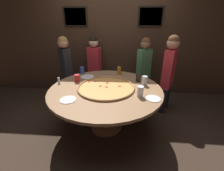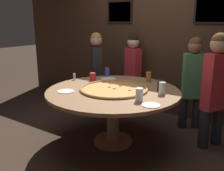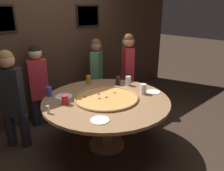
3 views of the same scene
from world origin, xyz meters
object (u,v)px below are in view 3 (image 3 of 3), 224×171
Objects in this scene: drink_cup_near_right at (65,100)px; diner_centre_back at (39,81)px; dining_table at (106,106)px; drink_cup_far_right at (88,80)px; drink_cup_beside_pizza at (128,81)px; diner_far_right at (97,70)px; drink_cup_centre_back at (49,91)px; diner_far_left at (12,95)px; giant_pizza at (106,98)px; diner_side_right at (128,68)px; condiment_shaker at (48,110)px; white_plate_near_front at (64,96)px; white_plate_far_back at (153,92)px; white_plate_left_side at (100,120)px; drink_cup_by_shaker at (143,89)px; drink_cup_far_left at (118,80)px.

drink_cup_near_right is 1.00m from diner_centre_back.
dining_table is 0.70m from drink_cup_far_right.
diner_centre_back is (-1.00, 1.05, -0.04)m from drink_cup_beside_pizza.
diner_far_right is at bearing -169.69° from diner_centre_back.
drink_cup_centre_back is at bearing 92.33° from drink_cup_near_right.
giant_pizza is at bearing -175.75° from diner_far_left.
drink_cup_far_right is (-0.42, 0.48, -0.00)m from drink_cup_beside_pizza.
diner_far_left is (-2.04, 0.23, -0.03)m from diner_side_right.
diner_centre_back is (-0.39, 1.22, 0.16)m from dining_table.
drink_cup_beside_pizza is 0.11× the size of diner_centre_back.
condiment_shaker is (-0.28, -0.09, -0.01)m from drink_cup_near_right.
drink_cup_near_right is 0.09× the size of diner_far_right.
diner_far_right is (1.09, 0.62, 0.04)m from white_plate_near_front.
drink_cup_centre_back reaches higher than dining_table.
diner_centre_back is at bearing 135.53° from drink_cup_far_right.
white_plate_far_back is 0.14× the size of diner_side_right.
drink_cup_beside_pizza reaches higher than drink_cup_near_right.
white_plate_far_back is at bearing 5.29° from diner_side_right.
dining_table is 13.83× the size of drink_cup_near_right.
diner_centre_back reaches higher than white_plate_far_back.
drink_cup_near_right is at bearing 170.19° from diner_far_left.
drink_cup_near_right is (-0.50, 0.22, 0.18)m from dining_table.
white_plate_left_side is at bearing -84.71° from drink_cup_near_right.
white_plate_left_side is 0.14× the size of diner_side_right.
diner_centre_back is (-0.40, 1.21, 0.02)m from giant_pizza.
dining_table is 1.29m from diner_far_right.
giant_pizza reaches higher than white_plate_near_front.
drink_cup_far_right is 0.10× the size of diner_centre_back.
condiment_shaker is at bearing 122.25° from white_plate_left_side.
drink_cup_beside_pizza reaches higher than drink_cup_far_right.
white_plate_left_side is at bearing -169.75° from drink_cup_by_shaker.
diner_far_left is (-1.12, 0.23, -0.01)m from drink_cup_far_right.
diner_side_right is at bearing 1.24° from drink_cup_centre_back.
white_plate_left_side is (-0.96, -0.71, -0.07)m from drink_cup_far_left.
white_plate_far_back is 1.12m from white_plate_left_side.
drink_cup_beside_pizza is 0.17m from drink_cup_far_left.
giant_pizza is at bearing -22.63° from drink_cup_near_right.
drink_cup_far_right is at bearing 18.55° from white_plate_near_front.
drink_cup_far_left is at bearing 7.50° from condiment_shaker.
white_plate_far_back and white_plate_left_side have the same top height.
drink_cup_far_right is at bearing -59.70° from diner_side_right.
drink_cup_centre_back is at bearing 60.93° from condiment_shaker.
diner_side_right is at bearing 64.99° from white_plate_far_back.
drink_cup_far_right reaches higher than drink_cup_near_right.
diner_far_right reaches higher than drink_cup_near_right.
drink_cup_far_left is 0.59× the size of white_plate_near_front.
drink_cup_near_right is 0.63m from white_plate_left_side.
diner_far_right is at bearing 52.03° from white_plate_left_side.
white_plate_near_front is (-0.39, 0.45, 0.12)m from dining_table.
diner_far_right is (1.22, 0.46, -0.03)m from drink_cup_centre_back.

